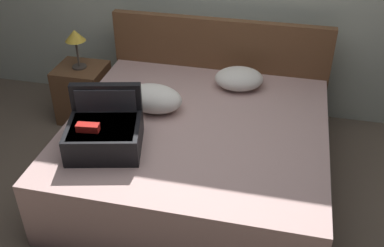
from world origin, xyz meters
name	(u,v)px	position (x,y,z in m)	size (l,w,h in m)	color
ground_plane	(184,214)	(0.00, 0.00, 0.00)	(12.00, 12.00, 0.00)	#6B5B4C
bed	(196,153)	(0.00, 0.40, 0.26)	(1.91, 1.84, 0.53)	#BC9993
headboard	(219,71)	(0.00, 1.36, 0.50)	(1.95, 0.08, 0.99)	brown
hard_case_large	(105,132)	(-0.54, 0.00, 0.65)	(0.58, 0.55, 0.39)	black
pillow_near_headboard	(153,98)	(-0.36, 0.53, 0.63)	(0.45, 0.30, 0.20)	white
pillow_center_head	(239,79)	(0.23, 1.03, 0.62)	(0.40, 0.32, 0.17)	white
nightstand	(84,93)	(-1.23, 1.07, 0.27)	(0.44, 0.40, 0.54)	brown
table_lamp	(75,38)	(-1.23, 1.07, 0.82)	(0.18, 0.18, 0.36)	#3F3833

